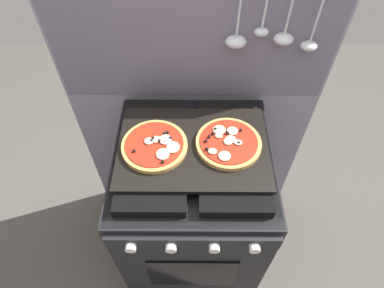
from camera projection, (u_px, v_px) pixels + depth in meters
The scene contains 6 objects.
ground_plane at pixel (192, 245), 1.87m from camera, with size 4.00×4.00×0.00m, color #4C4742.
kitchen_backsplash at pixel (193, 106), 1.47m from camera, with size 1.10×0.09×1.55m.
stove at pixel (192, 208), 1.52m from camera, with size 0.60×0.64×0.90m.
baking_tray at pixel (192, 147), 1.17m from camera, with size 0.54×0.38×0.02m, color black.
pizza_left at pixel (154, 145), 1.15m from camera, with size 0.24×0.24×0.03m.
pizza_right at pixel (227, 143), 1.15m from camera, with size 0.24×0.24×0.03m.
Camera 1 is at (0.00, -0.73, 1.82)m, focal length 30.24 mm.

